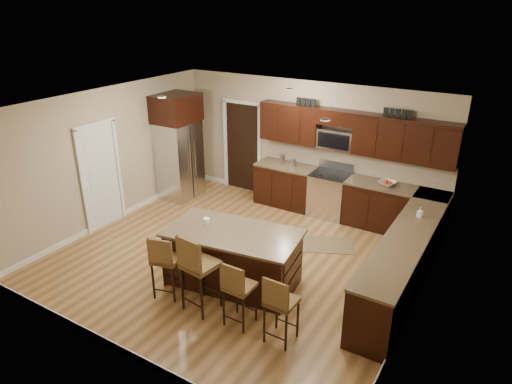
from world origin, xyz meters
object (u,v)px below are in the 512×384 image
Objects in this scene: range at (330,194)px; stool_right at (237,287)px; island at (233,259)px; stool_mid at (197,265)px; stool_extra at (279,302)px; stool_left at (165,260)px; refrigerator at (178,146)px.

range is 1.09× the size of stool_right.
island is at bearing -95.74° from range.
range is at bearing 91.65° from stool_mid.
stool_extra is (0.65, 0.00, 0.00)m from stool_right.
island is (-0.31, -3.12, -0.04)m from range.
stool_left is 0.63m from stool_mid.
stool_right reaches higher than island.
stool_extra is at bearing -14.98° from stool_left.
refrigerator is 5.32m from stool_extra.
stool_left is at bearing -178.99° from stool_right.
stool_mid is 1.21× the size of stool_extra.
refrigerator is (-2.94, 3.13, 0.44)m from stool_mid.
stool_right is (1.29, -0.00, -0.02)m from stool_left.
stool_mid reaches higher than island.
stool_extra is (1.28, -0.84, 0.20)m from island.
refrigerator reaches higher than stool_left.
range is at bearing 61.19° from stool_left.
refrigerator reaches higher than range.
stool_mid is at bearing -16.13° from stool_left.
stool_right is (0.63, -0.84, 0.20)m from island.
refrigerator is (-2.99, 2.28, 0.78)m from island.
stool_left is at bearing -174.35° from stool_mid.
range reaches higher than stool_extra.
stool_mid is at bearing -46.80° from refrigerator.
stool_extra is at bearing -36.17° from refrigerator.
stool_left reaches higher than island.
stool_mid is at bearing -95.16° from range.
stool_mid is (0.62, -0.01, 0.12)m from stool_left.
stool_right is (0.68, 0.01, -0.13)m from stool_mid.
island is at bearing -37.36° from refrigerator.
stool_right is at bearing -14.98° from stool_left.
stool_right is at bearing -178.97° from stool_extra.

